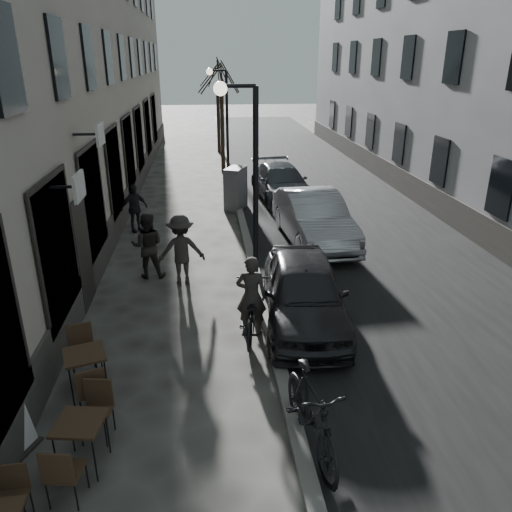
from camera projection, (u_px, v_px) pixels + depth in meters
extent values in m
cube|color=black|center=(321.00, 196.00, 21.31)|extent=(7.30, 60.00, 0.00)
cube|color=slate|center=(236.00, 197.00, 20.93)|extent=(0.25, 60.00, 0.12)
cylinder|color=black|center=(256.00, 208.00, 10.77)|extent=(0.12, 0.12, 5.00)
cylinder|color=black|center=(238.00, 86.00, 9.81)|extent=(0.70, 0.08, 0.08)
sphere|color=#FFF2CC|center=(220.00, 89.00, 9.80)|extent=(0.28, 0.28, 0.28)
cylinder|color=black|center=(227.00, 131.00, 21.85)|extent=(0.12, 0.12, 5.00)
cylinder|color=black|center=(218.00, 70.00, 20.89)|extent=(0.70, 0.08, 0.08)
sphere|color=#FFF2CC|center=(209.00, 72.00, 20.87)|extent=(0.28, 0.28, 0.28)
cylinder|color=black|center=(223.00, 134.00, 24.82)|extent=(0.20, 0.20, 3.90)
cylinder|color=black|center=(218.00, 120.00, 30.36)|extent=(0.20, 0.20, 3.90)
cube|color=#312315|center=(79.00, 423.00, 6.97)|extent=(0.74, 0.74, 0.04)
cylinder|color=black|center=(56.00, 459.00, 6.88)|extent=(0.03, 0.03, 0.76)
cylinder|color=black|center=(95.00, 460.00, 6.85)|extent=(0.03, 0.03, 0.76)
cylinder|color=black|center=(72.00, 431.00, 7.38)|extent=(0.03, 0.03, 0.76)
cylinder|color=black|center=(108.00, 433.00, 7.36)|extent=(0.03, 0.03, 0.76)
cube|color=#312315|center=(84.00, 354.00, 8.52)|extent=(0.85, 0.85, 0.04)
cylinder|color=black|center=(72.00, 388.00, 8.32)|extent=(0.03, 0.03, 0.78)
cylinder|color=black|center=(106.00, 380.00, 8.54)|extent=(0.03, 0.03, 0.78)
cylinder|color=black|center=(69.00, 370.00, 8.80)|extent=(0.03, 0.03, 0.78)
cylinder|color=black|center=(102.00, 363.00, 9.02)|extent=(0.03, 0.03, 0.78)
cube|color=black|center=(25.00, 448.00, 7.55)|extent=(0.46, 0.61, 0.04)
cube|color=beige|center=(14.00, 424.00, 7.37)|extent=(0.42, 0.59, 0.91)
cube|color=#5D5C5F|center=(236.00, 188.00, 19.23)|extent=(0.98, 1.22, 1.61)
imported|color=black|center=(251.00, 310.00, 10.55)|extent=(1.05, 2.16, 1.09)
imported|color=#282522|center=(251.00, 296.00, 10.42)|extent=(0.71, 0.52, 1.78)
imported|color=black|center=(148.00, 246.00, 13.18)|extent=(0.89, 0.71, 1.78)
imported|color=#2A2725|center=(181.00, 250.00, 12.78)|extent=(1.25, 0.78, 1.86)
imported|color=black|center=(134.00, 208.00, 16.69)|extent=(1.01, 0.87, 1.63)
imported|color=black|center=(304.00, 292.00, 10.94)|extent=(2.14, 4.48, 1.48)
imported|color=#989AA1|center=(313.00, 218.00, 15.74)|extent=(2.03, 4.95, 1.60)
imported|color=#373B41|center=(281.00, 182.00, 20.65)|extent=(2.33, 4.90, 1.38)
imported|color=black|center=(311.00, 413.00, 7.33)|extent=(0.90, 2.24, 1.31)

